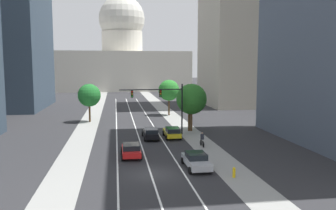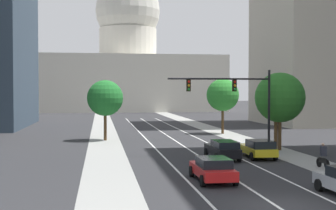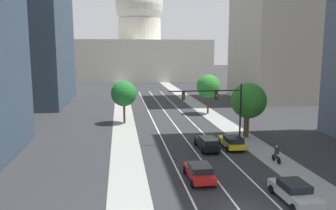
{
  "view_description": "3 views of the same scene",
  "coord_description": "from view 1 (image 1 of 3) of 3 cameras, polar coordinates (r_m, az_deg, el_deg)",
  "views": [
    {
      "loc": [
        -2.93,
        -29.11,
        9.43
      ],
      "look_at": [
        2.91,
        9.22,
        5.01
      ],
      "focal_mm": 36.95,
      "sensor_mm": 36.0,
      "label": 1
    },
    {
      "loc": [
        -7.87,
        -19.67,
        5.16
      ],
      "look_at": [
        -2.15,
        19.07,
        4.05
      ],
      "focal_mm": 49.52,
      "sensor_mm": 36.0,
      "label": 2
    },
    {
      "loc": [
        -7.87,
        -20.05,
        10.67
      ],
      "look_at": [
        -2.33,
        18.51,
        4.46
      ],
      "focal_mm": 35.99,
      "sensor_mm": 36.0,
      "label": 3
    }
  ],
  "objects": [
    {
      "name": "car_yellow",
      "position": [
        45.37,
        0.69,
        -4.51
      ],
      "size": [
        2.08,
        4.56,
        1.46
      ],
      "rotation": [
        0.0,
        0.0,
        1.56
      ],
      "color": "yellow",
      "rests_on": "ground"
    },
    {
      "name": "street_tree_mid_left",
      "position": [
        59.33,
        -12.87,
        1.57
      ],
      "size": [
        3.82,
        3.82,
        6.42
      ],
      "color": "#51381E",
      "rests_on": "ground"
    },
    {
      "name": "ground_plane",
      "position": [
        69.82,
        -6.18,
        -1.3
      ],
      "size": [
        400.0,
        400.0,
        0.0
      ],
      "primitive_type": "plane",
      "color": "#2B2B2D"
    },
    {
      "name": "street_tree_mid_right",
      "position": [
        49.8,
        3.51,
        1.13
      ],
      "size": [
        3.52,
        3.52,
        6.57
      ],
      "color": "#51381E",
      "rests_on": "ground"
    },
    {
      "name": "street_tree_far_right",
      "position": [
        49.76,
        3.89,
        0.98
      ],
      "size": [
        4.41,
        4.41,
        6.87
      ],
      "color": "#51381E",
      "rests_on": "ground"
    },
    {
      "name": "lane_stripe_right",
      "position": [
        55.23,
        -2.5,
        -3.32
      ],
      "size": [
        0.16,
        90.0,
        0.01
      ],
      "primitive_type": "cube",
      "color": "white",
      "rests_on": "ground"
    },
    {
      "name": "sidewalk_right",
      "position": [
        65.62,
        0.47,
        -1.76
      ],
      "size": [
        3.24,
        130.0,
        0.01
      ],
      "primitive_type": "cube",
      "color": "gray",
      "rests_on": "ground"
    },
    {
      "name": "office_tower_far_right",
      "position": [
        86.23,
        12.63,
        13.86
      ],
      "size": [
        18.95,
        19.96,
        41.34
      ],
      "color": "#B7AD99",
      "rests_on": "ground"
    },
    {
      "name": "sidewalk_left",
      "position": [
        64.96,
        -12.5,
        -2.0
      ],
      "size": [
        3.24,
        130.0,
        0.01
      ],
      "primitive_type": "cube",
      "color": "gray",
      "rests_on": "ground"
    },
    {
      "name": "capitol_building",
      "position": [
        139.37,
        -7.52,
        7.54
      ],
      "size": [
        50.12,
        29.75,
        37.98
      ],
      "color": "beige",
      "rests_on": "ground"
    },
    {
      "name": "fire_hydrant",
      "position": [
        30.28,
        10.84,
        -10.84
      ],
      "size": [
        0.26,
        0.35,
        0.91
      ],
      "color": "yellow",
      "rests_on": "ground"
    },
    {
      "name": "cyclist",
      "position": [
        40.76,
        5.65,
        -5.68
      ],
      "size": [
        0.37,
        1.7,
        1.72
      ],
      "rotation": [
        0.0,
        0.0,
        1.61
      ],
      "color": "black",
      "rests_on": "ground"
    },
    {
      "name": "car_red",
      "position": [
        36.41,
        -6.11,
        -7.35
      ],
      "size": [
        2.08,
        4.46,
        1.4
      ],
      "rotation": [
        0.0,
        0.0,
        1.57
      ],
      "color": "red",
      "rests_on": "ground"
    },
    {
      "name": "traffic_signal_mast",
      "position": [
        46.87,
        -0.89,
        0.95
      ],
      "size": [
        8.62,
        0.39,
        6.98
      ],
      "color": "black",
      "rests_on": "ground"
    },
    {
      "name": "lane_stripe_left",
      "position": [
        54.93,
        -8.49,
        -3.45
      ],
      "size": [
        0.16,
        90.0,
        0.01
      ],
      "primitive_type": "cube",
      "color": "white",
      "rests_on": "ground"
    },
    {
      "name": "lane_stripe_center",
      "position": [
        55.01,
        -5.49,
        -3.39
      ],
      "size": [
        0.16,
        90.0,
        0.01
      ],
      "primitive_type": "cube",
      "color": "white",
      "rests_on": "ground"
    },
    {
      "name": "street_tree_near_right",
      "position": [
        65.77,
        0.15,
        2.44
      ],
      "size": [
        4.0,
        4.0,
        6.79
      ],
      "color": "#51381E",
      "rests_on": "ground"
    },
    {
      "name": "car_silver",
      "position": [
        32.37,
        4.67,
        -9.07
      ],
      "size": [
        2.15,
        4.73,
        1.46
      ],
      "rotation": [
        0.0,
        0.0,
        1.59
      ],
      "color": "#B2B5BA",
      "rests_on": "ground"
    },
    {
      "name": "car_black",
      "position": [
        44.82,
        -2.91,
        -4.63
      ],
      "size": [
        1.96,
        4.81,
        1.48
      ],
      "rotation": [
        0.0,
        0.0,
        1.58
      ],
      "color": "black",
      "rests_on": "ground"
    }
  ]
}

